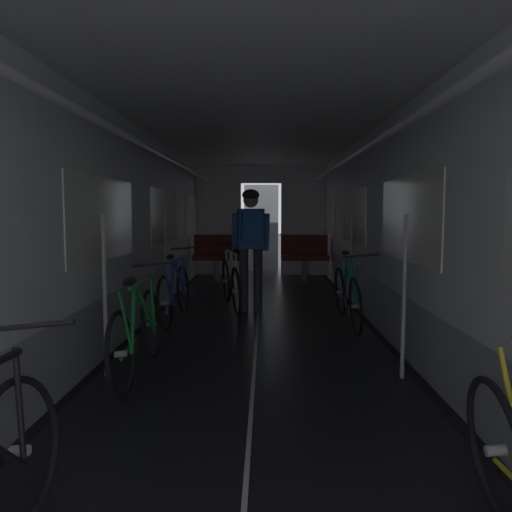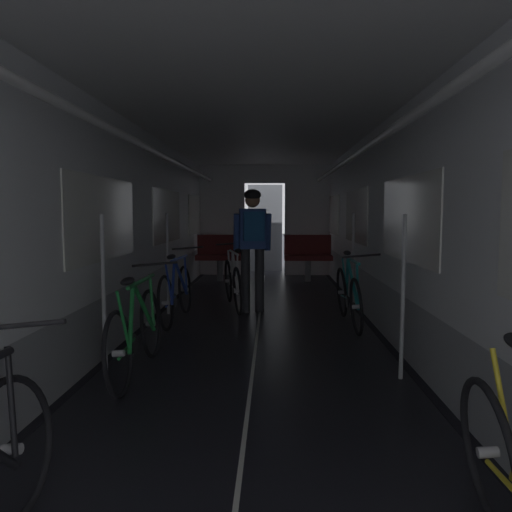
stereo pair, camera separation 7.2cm
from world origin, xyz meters
name	(u,v)px [view 2 (the right image)]	position (x,y,z in m)	size (l,w,h in m)	color
train_car_shell	(257,187)	(0.00, 3.60, 1.70)	(3.14, 12.34, 2.57)	black
bench_seat_far_left	(220,253)	(-0.90, 8.07, 0.57)	(0.98, 0.51, 0.95)	gray
bench_seat_far_right	(308,253)	(0.90, 8.07, 0.57)	(0.98, 0.51, 0.95)	gray
bicycle_teal	(349,295)	(1.13, 4.10, 0.38)	(0.44, 1.69, 0.95)	black
bicycle_green	(137,331)	(-1.00, 2.13, 0.38)	(0.44, 1.69, 0.95)	black
bicycle_blue	(176,292)	(-1.06, 4.23, 0.38)	(0.44, 1.69, 0.95)	black
person_cyclist_aisle	(253,237)	(-0.10, 4.86, 1.07)	(0.55, 0.42, 1.73)	#2D2D33
bicycle_white_in_aisle	(233,282)	(-0.40, 5.13, 0.38)	(0.51, 1.67, 0.94)	black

